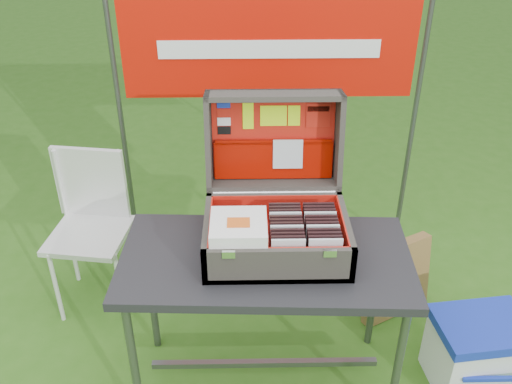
{
  "coord_description": "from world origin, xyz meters",
  "views": [
    {
      "loc": [
        -0.13,
        -1.93,
        2.25
      ],
      "look_at": [
        -0.09,
        0.1,
        1.0
      ],
      "focal_mm": 40.0,
      "sensor_mm": 36.0,
      "label": 1
    }
  ],
  "objects_px": {
    "table": "(265,323)",
    "cooler": "(477,352)",
    "suitcase": "(277,186)",
    "chair": "(89,237)",
    "cardboard_box": "(396,279)"
  },
  "relations": [
    {
      "from": "suitcase",
      "to": "cardboard_box",
      "type": "bearing_deg",
      "value": 29.46
    },
    {
      "from": "table",
      "to": "cardboard_box",
      "type": "relative_size",
      "value": 2.78
    },
    {
      "from": "chair",
      "to": "cardboard_box",
      "type": "bearing_deg",
      "value": 4.22
    },
    {
      "from": "suitcase",
      "to": "cooler",
      "type": "bearing_deg",
      "value": -6.3
    },
    {
      "from": "chair",
      "to": "cardboard_box",
      "type": "height_order",
      "value": "chair"
    },
    {
      "from": "table",
      "to": "chair",
      "type": "distance_m",
      "value": 1.11
    },
    {
      "from": "cooler",
      "to": "chair",
      "type": "bearing_deg",
      "value": 155.4
    },
    {
      "from": "cooler",
      "to": "suitcase",
      "type": "bearing_deg",
      "value": 166.87
    },
    {
      "from": "cooler",
      "to": "chair",
      "type": "relative_size",
      "value": 0.49
    },
    {
      "from": "table",
      "to": "cardboard_box",
      "type": "xyz_separation_m",
      "value": [
        0.73,
        0.48,
        -0.16
      ]
    },
    {
      "from": "suitcase",
      "to": "cardboard_box",
      "type": "relative_size",
      "value": 1.36
    },
    {
      "from": "table",
      "to": "chair",
      "type": "relative_size",
      "value": 1.4
    },
    {
      "from": "suitcase",
      "to": "chair",
      "type": "relative_size",
      "value": 0.69
    },
    {
      "from": "suitcase",
      "to": "chair",
      "type": "xyz_separation_m",
      "value": [
        -0.97,
        0.51,
        -0.62
      ]
    },
    {
      "from": "table",
      "to": "cooler",
      "type": "relative_size",
      "value": 2.88
    }
  ]
}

